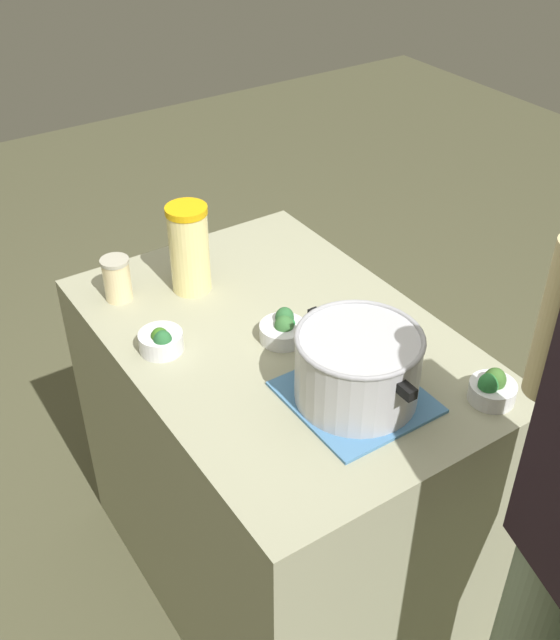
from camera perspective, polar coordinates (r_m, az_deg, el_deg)
The scene contains 9 objects.
ground_plane at distance 2.58m, azimuth 0.00°, elevation -18.10°, with size 8.00×8.00×0.00m, color #504F36.
counter_slab at distance 2.22m, azimuth 0.00°, elevation -10.94°, with size 1.12×0.77×0.94m, color #9B9B7D.
dish_cloth at distance 1.73m, azimuth 5.68°, elevation -5.78°, with size 0.30×0.29×0.01m, color teal.
cooking_pot at distance 1.67m, azimuth 5.86°, elevation -3.42°, with size 0.35×0.28×0.17m.
lemonade_pitcher at distance 2.04m, azimuth -6.84°, elevation 5.35°, with size 0.11×0.11×0.25m.
mason_jar at distance 2.06m, azimuth -12.15°, elevation 3.04°, with size 0.08×0.08×0.12m.
broccoli_bowl_front at distance 1.86m, azimuth -8.92°, elevation -1.56°, with size 0.11×0.11×0.07m.
broccoli_bowl_center at distance 1.88m, azimuth 0.21°, elevation -0.67°, with size 0.12×0.12×0.08m.
broccoli_bowl_back at distance 1.77m, azimuth 15.64°, elevation -4.96°, with size 0.11×0.11×0.08m.
Camera 1 is at (1.27, -0.84, 2.08)m, focal length 42.58 mm.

